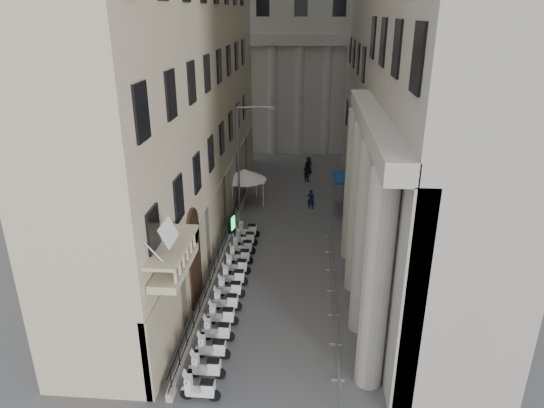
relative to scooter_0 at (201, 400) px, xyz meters
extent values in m
cube|color=#A7A59E|center=(2.98, 43.71, 15.00)|extent=(22.00, 10.00, 30.00)
cylinder|color=silver|center=(-1.93, 21.28, 1.03)|extent=(0.06, 0.06, 2.06)
cylinder|color=silver|center=(0.68, 21.28, 1.03)|extent=(0.06, 0.06, 2.06)
cylinder|color=silver|center=(-1.93, 23.90, 1.03)|extent=(0.06, 0.06, 2.06)
cylinder|color=silver|center=(0.68, 23.90, 1.03)|extent=(0.06, 0.06, 2.06)
cube|color=white|center=(-0.62, 22.59, 2.10)|extent=(2.80, 2.80, 0.11)
cone|color=white|center=(-0.62, 22.59, 2.57)|extent=(3.74, 3.74, 0.93)
cylinder|color=gray|center=(-1.22, 20.23, 4.37)|extent=(0.16, 0.16, 8.74)
cylinder|color=gray|center=(0.07, 20.42, 8.74)|extent=(2.61, 0.50, 0.12)
cube|color=gray|center=(1.26, 20.59, 8.68)|extent=(0.58, 0.32, 0.16)
cube|color=black|center=(-1.22, 16.10, 0.90)|extent=(0.44, 0.89, 1.80)
cube|color=#19E54C|center=(-1.09, 16.07, 1.10)|extent=(0.18, 0.64, 1.00)
imported|color=black|center=(4.54, 21.96, 0.84)|extent=(0.62, 0.41, 1.68)
imported|color=black|center=(4.14, 29.09, 0.92)|extent=(1.13, 1.13, 1.85)
imported|color=black|center=(4.26, 31.41, 0.88)|extent=(0.97, 0.75, 1.77)
camera|label=1|loc=(4.32, -15.86, 15.53)|focal=32.00mm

